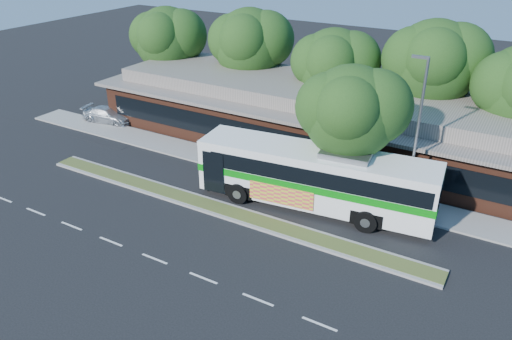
# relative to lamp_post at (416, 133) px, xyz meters

# --- Properties ---
(ground) EXTENTS (120.00, 120.00, 0.00)m
(ground) POSITION_rel_lamp_post_xyz_m (-9.56, -6.00, -4.90)
(ground) COLOR black
(ground) RESTS_ON ground
(median_strip) EXTENTS (26.00, 1.10, 0.15)m
(median_strip) POSITION_rel_lamp_post_xyz_m (-9.56, -5.40, -4.83)
(median_strip) COLOR #475A26
(median_strip) RESTS_ON ground
(sidewalk) EXTENTS (44.00, 2.60, 0.12)m
(sidewalk) POSITION_rel_lamp_post_xyz_m (-9.56, 0.40, -4.84)
(sidewalk) COLOR gray
(sidewalk) RESTS_ON ground
(parking_lot) EXTENTS (14.00, 12.00, 0.01)m
(parking_lot) POSITION_rel_lamp_post_xyz_m (-27.56, 4.00, -4.90)
(parking_lot) COLOR black
(parking_lot) RESTS_ON ground
(plaza_building) EXTENTS (33.20, 11.20, 4.45)m
(plaza_building) POSITION_rel_lamp_post_xyz_m (-9.56, 6.99, -2.77)
(plaza_building) COLOR #55291A
(plaza_building) RESTS_ON ground
(lamp_post) EXTENTS (0.93, 0.18, 9.07)m
(lamp_post) POSITION_rel_lamp_post_xyz_m (0.00, 0.00, 0.00)
(lamp_post) COLOR slate
(lamp_post) RESTS_ON ground
(tree_bg_a) EXTENTS (6.47, 5.80, 8.63)m
(tree_bg_a) POSITION_rel_lamp_post_xyz_m (-24.15, 9.14, 0.97)
(tree_bg_a) COLOR black
(tree_bg_a) RESTS_ON ground
(tree_bg_b) EXTENTS (6.69, 6.00, 9.00)m
(tree_bg_b) POSITION_rel_lamp_post_xyz_m (-16.13, 10.14, 1.24)
(tree_bg_b) COLOR black
(tree_bg_b) RESTS_ON ground
(tree_bg_c) EXTENTS (6.24, 5.60, 8.26)m
(tree_bg_c) POSITION_rel_lamp_post_xyz_m (-8.16, 9.13, 0.69)
(tree_bg_c) COLOR black
(tree_bg_c) RESTS_ON ground
(tree_bg_d) EXTENTS (6.91, 6.20, 9.37)m
(tree_bg_d) POSITION_rel_lamp_post_xyz_m (-1.12, 10.15, 1.52)
(tree_bg_d) COLOR black
(tree_bg_d) RESTS_ON ground
(transit_bus) EXTENTS (14.08, 4.49, 3.89)m
(transit_bus) POSITION_rel_lamp_post_xyz_m (-4.80, -2.19, -2.74)
(transit_bus) COLOR white
(transit_bus) RESTS_ON ground
(sedan) EXTENTS (4.72, 2.54, 1.30)m
(sedan) POSITION_rel_lamp_post_xyz_m (-25.51, 1.80, -4.25)
(sedan) COLOR silver
(sedan) RESTS_ON ground
(sidewalk_tree) EXTENTS (5.96, 5.35, 8.34)m
(sidewalk_tree) POSITION_rel_lamp_post_xyz_m (-3.18, -0.57, 0.88)
(sidewalk_tree) COLOR black
(sidewalk_tree) RESTS_ON ground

